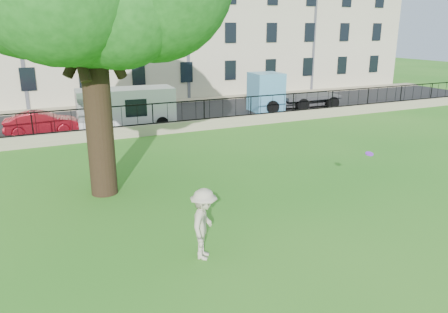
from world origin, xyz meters
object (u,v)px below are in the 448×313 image
white_van (126,108)px  frisbee (369,154)px  blue_truck (293,91)px  red_sedan (42,123)px  man (204,224)px

white_van → frisbee: bearing=-67.7°
frisbee → blue_truck: (7.23, 15.47, -0.29)m
red_sedan → blue_truck: blue_truck is taller
frisbee → man: bearing=-168.3°
man → frisbee: 6.67m
man → white_van: 15.90m
frisbee → white_van: bearing=108.7°
man → red_sedan: bearing=44.7°
frisbee → blue_truck: bearing=65.0°
frisbee → white_van: size_ratio=0.05×
man → frisbee: man is taller
man → blue_truck: (13.73, 16.81, 0.39)m
blue_truck → frisbee: bearing=-110.9°
man → frisbee: size_ratio=6.86×
man → red_sedan: man is taller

